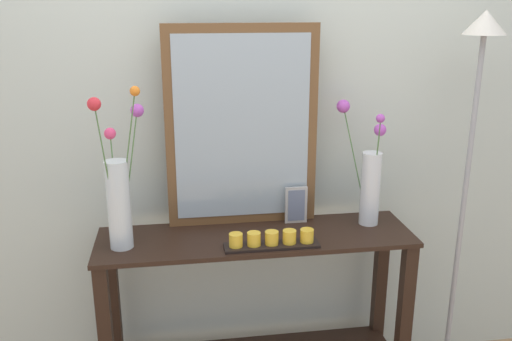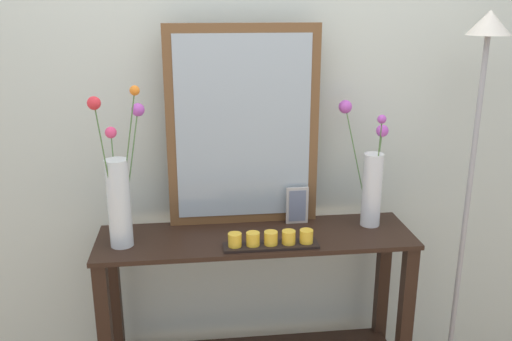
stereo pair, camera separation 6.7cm
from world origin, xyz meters
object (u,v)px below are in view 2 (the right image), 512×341
(mirror_leaning, at_px, (243,128))
(vase_right, at_px, (371,179))
(console_table, at_px, (256,304))
(picture_frame_small, at_px, (297,205))
(candle_tray, at_px, (271,240))
(tall_vase_left, at_px, (119,193))
(floor_lamp, at_px, (474,148))

(mirror_leaning, distance_m, vase_right, 0.61)
(console_table, distance_m, picture_frame_small, 0.48)
(vase_right, xyz_separation_m, candle_tray, (-0.47, -0.19, -0.18))
(picture_frame_small, bearing_deg, console_table, -150.34)
(tall_vase_left, bearing_deg, picture_frame_small, 10.77)
(tall_vase_left, distance_m, picture_frame_small, 0.79)
(tall_vase_left, xyz_separation_m, vase_right, (1.08, 0.10, -0.02))
(console_table, distance_m, floor_lamp, 1.18)
(console_table, height_order, candle_tray, candle_tray)
(vase_right, xyz_separation_m, picture_frame_small, (-0.32, 0.05, -0.13))
(tall_vase_left, height_order, floor_lamp, floor_lamp)
(console_table, height_order, tall_vase_left, tall_vase_left)
(tall_vase_left, bearing_deg, mirror_leaning, 19.81)
(mirror_leaning, height_order, picture_frame_small, mirror_leaning)
(tall_vase_left, xyz_separation_m, floor_lamp, (1.52, 0.05, 0.12))
(tall_vase_left, relative_size, picture_frame_small, 3.91)
(console_table, relative_size, tall_vase_left, 2.05)
(console_table, bearing_deg, tall_vase_left, -176.92)
(mirror_leaning, height_order, tall_vase_left, mirror_leaning)
(candle_tray, distance_m, picture_frame_small, 0.29)
(mirror_leaning, bearing_deg, vase_right, -9.26)
(vase_right, bearing_deg, mirror_leaning, 170.74)
(console_table, xyz_separation_m, candle_tray, (0.05, -0.12, 0.36))
(candle_tray, bearing_deg, vase_right, 21.84)
(picture_frame_small, bearing_deg, floor_lamp, -7.10)
(mirror_leaning, bearing_deg, candle_tray, -73.36)
(tall_vase_left, bearing_deg, vase_right, 5.15)
(console_table, bearing_deg, floor_lamp, 1.18)
(vase_right, bearing_deg, picture_frame_small, 171.58)
(console_table, xyz_separation_m, tall_vase_left, (-0.56, -0.03, 0.57))
(console_table, relative_size, picture_frame_small, 8.01)
(vase_right, height_order, floor_lamp, floor_lamp)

